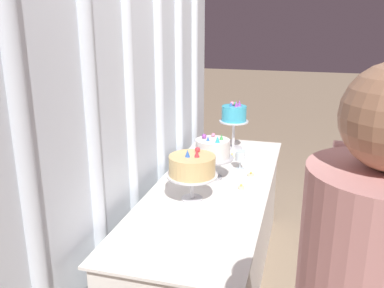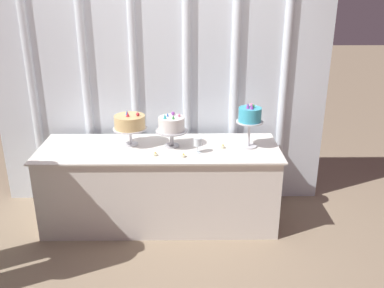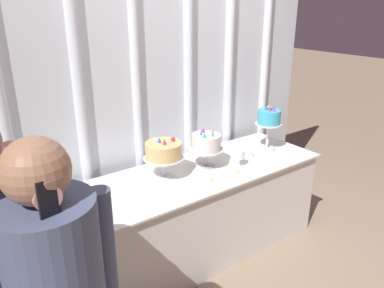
{
  "view_description": "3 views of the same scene",
  "coord_description": "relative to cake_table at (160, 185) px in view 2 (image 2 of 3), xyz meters",
  "views": [
    {
      "loc": [
        -2.43,
        -0.44,
        1.77
      ],
      "look_at": [
        0.03,
        0.25,
        0.99
      ],
      "focal_mm": 39.01,
      "sensor_mm": 36.0,
      "label": 1
    },
    {
      "loc": [
        0.25,
        -3.31,
        2.08
      ],
      "look_at": [
        0.29,
        0.06,
        0.78
      ],
      "focal_mm": 39.08,
      "sensor_mm": 36.0,
      "label": 2
    },
    {
      "loc": [
        -1.62,
        -2.02,
        1.98
      ],
      "look_at": [
        -0.1,
        0.03,
        1.01
      ],
      "focal_mm": 35.69,
      "sensor_mm": 36.0,
      "label": 3
    }
  ],
  "objects": [
    {
      "name": "cake_display_center",
      "position": [
        0.11,
        0.03,
        0.56
      ],
      "size": [
        0.28,
        0.28,
        0.31
      ],
      "color": "#B2B2B7",
      "rests_on": "cake_table"
    },
    {
      "name": "ground_plane",
      "position": [
        0.0,
        -0.1,
        -0.37
      ],
      "size": [
        24.0,
        24.0,
        0.0
      ],
      "primitive_type": "plane",
      "color": "gray"
    },
    {
      "name": "cake_table",
      "position": [
        0.0,
        0.0,
        0.0
      ],
      "size": [
        2.11,
        0.72,
        0.73
      ],
      "color": "white",
      "rests_on": "ground_plane"
    },
    {
      "name": "tealight_near_left",
      "position": [
        0.22,
        -0.21,
        0.37
      ],
      "size": [
        0.05,
        0.05,
        0.03
      ],
      "color": "beige",
      "rests_on": "cake_table"
    },
    {
      "name": "draped_curtain",
      "position": [
        0.0,
        0.46,
        1.11
      ],
      "size": [
        3.17,
        0.17,
        2.78
      ],
      "color": "silver",
      "rests_on": "ground_plane"
    },
    {
      "name": "cake_display_rightmost",
      "position": [
        0.79,
        0.01,
        0.64
      ],
      "size": [
        0.24,
        0.24,
        0.4
      ],
      "color": "silver",
      "rests_on": "cake_table"
    },
    {
      "name": "wine_glass",
      "position": [
        0.34,
        -0.12,
        0.46
      ],
      "size": [
        0.07,
        0.07,
        0.13
      ],
      "color": "silver",
      "rests_on": "cake_table"
    },
    {
      "name": "cake_display_leftmost",
      "position": [
        -0.26,
        0.07,
        0.57
      ],
      "size": [
        0.3,
        0.3,
        0.32
      ],
      "color": "silver",
      "rests_on": "cake_table"
    },
    {
      "name": "tealight_near_right",
      "position": [
        0.56,
        -0.02,
        0.38
      ],
      "size": [
        0.04,
        0.04,
        0.04
      ],
      "color": "beige",
      "rests_on": "cake_table"
    },
    {
      "name": "tealight_far_left",
      "position": [
        -0.02,
        -0.19,
        0.38
      ],
      "size": [
        0.04,
        0.04,
        0.03
      ],
      "color": "beige",
      "rests_on": "cake_table"
    }
  ]
}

